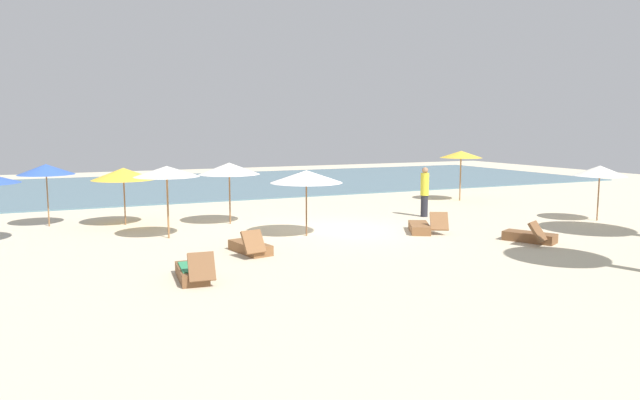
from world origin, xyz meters
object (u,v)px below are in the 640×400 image
Objects in this scene: umbrella_3 at (123,174)px; umbrella_0 at (306,177)px; umbrella_7 at (167,172)px; lounger_2 at (421,227)px; umbrella_4 at (461,154)px; umbrella_2 at (600,171)px; person_1 at (425,191)px; umbrella_6 at (46,169)px; lounger_1 at (530,236)px; lounger_3 at (251,247)px; umbrella_1 at (229,169)px; lounger_0 at (193,272)px.

umbrella_0 is at bearing -42.54° from umbrella_3.
lounger_2 is at bearing -17.39° from umbrella_7.
umbrella_3 is 0.94× the size of umbrella_4.
umbrella_4 reaches higher than umbrella_3.
umbrella_3 is at bearing 158.52° from umbrella_2.
umbrella_3 is 1.14× the size of person_1.
umbrella_6 is 1.23× the size of lounger_2.
umbrella_4 is at bearing -0.71° from umbrella_6.
umbrella_7 is at bearing -73.58° from umbrella_3.
umbrella_4 is (10.02, 5.14, 0.27)m from umbrella_0.
umbrella_6 is 16.05m from lounger_1.
umbrella_0 is 1.30× the size of lounger_2.
umbrella_7 is 4.01m from lounger_3.
lounger_3 is (2.56, -6.28, -1.63)m from umbrella_3.
umbrella_3 is at bearing 159.13° from umbrella_1.
umbrella_2 is (10.92, -1.69, -0.05)m from umbrella_0.
umbrella_3 is 10.40m from lounger_2.
umbrella_3 is 1.26× the size of lounger_3.
umbrella_4 is 14.33m from lounger_3.
lounger_0 is at bearing -72.26° from umbrella_6.
umbrella_7 is at bearing -178.03° from person_1.
lounger_2 is (-7.26, 0.69, -1.66)m from umbrella_2.
umbrella_7 is (-14.96, 3.10, 0.24)m from umbrella_2.
umbrella_6 is (-17.43, 0.22, -0.17)m from umbrella_4.
umbrella_1 is at bearing -20.87° from umbrella_3.
umbrella_1 is (-1.55, 3.26, 0.09)m from umbrella_0.
umbrella_0 is 9.14m from umbrella_6.
umbrella_7 is at bearing 168.30° from umbrella_2.
umbrella_1 is 6.96m from lounger_2.
umbrella_7 reaches higher than lounger_0.
lounger_2 is (8.12, 2.86, -0.01)m from lounger_0.
umbrella_3 reaches higher than lounger_2.
umbrella_2 is at bearing -82.50° from umbrella_4.
umbrella_7 is at bearing 85.46° from lounger_0.
lounger_2 is (5.21, -4.26, -1.80)m from umbrella_1.
umbrella_7 reaches higher than lounger_2.
umbrella_0 is at bearing -19.18° from umbrella_7.
lounger_0 is at bearing -94.54° from umbrella_7.
umbrella_6 is 1.28× the size of lounger_0.
umbrella_2 is 1.20× the size of lounger_0.
umbrella_3 is 11.04m from person_1.
lounger_1 is 1.01× the size of lounger_3.
umbrella_1 reaches higher than umbrella_3.
umbrella_4 is 5.64m from person_1.
lounger_1 is at bearing -37.90° from umbrella_3.
person_1 is at bearing -11.86° from umbrella_1.
umbrella_4 is at bearing 63.98° from lounger_1.
umbrella_1 is 0.94× the size of umbrella_4.
umbrella_4 is at bearing 14.88° from umbrella_7.
lounger_0 is 10.15m from lounger_1.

